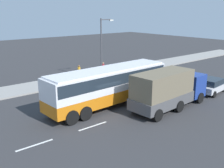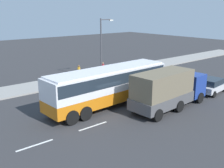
{
  "view_description": "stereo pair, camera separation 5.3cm",
  "coord_description": "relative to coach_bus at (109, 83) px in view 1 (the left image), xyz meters",
  "views": [
    {
      "loc": [
        -12.52,
        -16.5,
        7.96
      ],
      "look_at": [
        1.55,
        0.57,
        1.82
      ],
      "focal_mm": 42.44,
      "sensor_mm": 36.0,
      "label": 1
    },
    {
      "loc": [
        -12.56,
        -16.46,
        7.96
      ],
      "look_at": [
        1.55,
        0.57,
        1.82
      ],
      "focal_mm": 42.44,
      "sensor_mm": 36.0,
      "label": 2
    }
  ],
  "objects": [
    {
      "name": "pedestrian_at_crossing",
      "position": [
        5.88,
        8.46,
        -0.91
      ],
      "size": [
        0.32,
        0.32,
        1.72
      ],
      "rotation": [
        0.0,
        0.0,
        4.56
      ],
      "color": "black",
      "rests_on": "sidewalk_curb"
    },
    {
      "name": "car_white_minivan",
      "position": [
        10.4,
        3.27,
        -1.32
      ],
      "size": [
        4.82,
        2.06,
        1.36
      ],
      "rotation": [
        0.0,
        0.0,
        -0.04
      ],
      "color": "white",
      "rests_on": "ground_plane"
    },
    {
      "name": "car_silver_hatch",
      "position": [
        10.28,
        -3.68,
        -1.28
      ],
      "size": [
        4.23,
        2.17,
        1.48
      ],
      "rotation": [
        0.0,
        0.0,
        0.09
      ],
      "color": "silver",
      "rests_on": "ground_plane"
    },
    {
      "name": "sidewalk_curb",
      "position": [
        -1.08,
        9.43,
        -1.98
      ],
      "size": [
        80.0,
        4.0,
        0.15
      ],
      "primitive_type": "cube",
      "color": "gray",
      "rests_on": "ground_plane"
    },
    {
      "name": "ground_plane",
      "position": [
        -1.08,
        -0.4,
        -2.06
      ],
      "size": [
        120.0,
        120.0,
        0.0
      ],
      "primitive_type": "plane",
      "color": "#333335"
    },
    {
      "name": "street_lamp",
      "position": [
        5.26,
        7.73,
        2.11
      ],
      "size": [
        1.82,
        0.24,
        6.99
      ],
      "color": "#47474C",
      "rests_on": "sidewalk_curb"
    },
    {
      "name": "lane_centreline",
      "position": [
        -3.58,
        -2.59,
        -2.06
      ],
      "size": [
        37.4,
        0.16,
        0.01
      ],
      "color": "white",
      "rests_on": "ground_plane"
    },
    {
      "name": "coach_bus",
      "position": [
        0.0,
        0.0,
        0.0
      ],
      "size": [
        11.79,
        3.16,
        3.31
      ],
      "rotation": [
        0.0,
        0.0,
        0.04
      ],
      "color": "orange",
      "rests_on": "ground_plane"
    },
    {
      "name": "cargo_truck",
      "position": [
        3.37,
        -3.65,
        -0.32
      ],
      "size": [
        7.93,
        2.94,
        3.27
      ],
      "rotation": [
        0.0,
        0.0,
        0.05
      ],
      "color": "navy",
      "rests_on": "ground_plane"
    },
    {
      "name": "pedestrian_near_curb",
      "position": [
        2.65,
        8.89,
        -0.92
      ],
      "size": [
        0.32,
        0.32,
        1.72
      ],
      "rotation": [
        0.0,
        0.0,
        2.35
      ],
      "color": "brown",
      "rests_on": "sidewalk_curb"
    }
  ]
}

